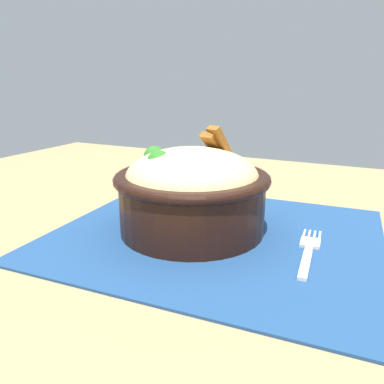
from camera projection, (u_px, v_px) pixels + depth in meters
name	position (u px, v px, depth m)	size (l,w,h in m)	color
table	(243.00, 285.00, 0.49)	(1.38, 0.94, 0.78)	#99754C
placemat	(216.00, 234.00, 0.47)	(0.39, 0.33, 0.00)	navy
bowl	(192.00, 189.00, 0.46)	(0.21, 0.21, 0.13)	black
fork	(309.00, 250.00, 0.42)	(0.02, 0.13, 0.00)	#B8B8B8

